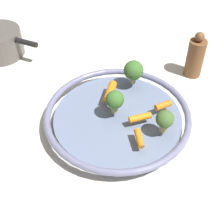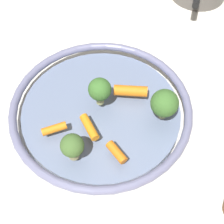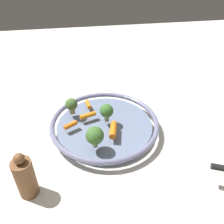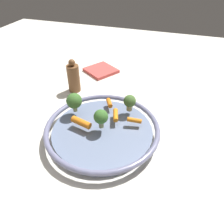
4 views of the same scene
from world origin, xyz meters
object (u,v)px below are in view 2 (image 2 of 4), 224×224
object	(u,v)px
baby_carrot_back	(131,91)
baby_carrot_center	(54,129)
serving_bowl	(101,111)
baby_carrot_right	(117,152)
broccoli_floret_edge	(164,103)
baby_carrot_left	(89,127)
broccoli_floret_small	(100,90)
broccoli_floret_mid	(72,146)

from	to	relation	value
baby_carrot_back	baby_carrot_center	world-z (taller)	baby_carrot_back
serving_bowl	baby_carrot_right	world-z (taller)	baby_carrot_right
baby_carrot_right	broccoli_floret_edge	distance (m)	0.12
baby_carrot_right	broccoli_floret_edge	size ratio (longest dim) A/B	0.65
baby_carrot_left	baby_carrot_center	world-z (taller)	same
broccoli_floret_edge	broccoli_floret_small	distance (m)	0.12
baby_carrot_left	broccoli_floret_mid	size ratio (longest dim) A/B	0.95
baby_carrot_left	baby_carrot_center	bearing A→B (deg)	-5.56
baby_carrot_right	baby_carrot_left	bearing A→B (deg)	-54.77
serving_bowl	broccoli_floret_edge	bearing A→B (deg)	159.32
baby_carrot_center	baby_carrot_back	bearing A→B (deg)	-157.10
serving_bowl	broccoli_floret_edge	size ratio (longest dim) A/B	5.40
serving_bowl	baby_carrot_left	size ratio (longest dim) A/B	6.64
serving_bowl	broccoli_floret_edge	world-z (taller)	broccoli_floret_edge
baby_carrot_center	broccoli_floret_edge	bearing A→B (deg)	-178.90
broccoli_floret_edge	baby_carrot_back	bearing A→B (deg)	-50.54
baby_carrot_left	broccoli_floret_edge	distance (m)	0.14
serving_bowl	broccoli_floret_small	distance (m)	0.06
broccoli_floret_mid	broccoli_floret_edge	bearing A→B (deg)	-160.44
baby_carrot_center	baby_carrot_right	size ratio (longest dim) A/B	1.06
baby_carrot_center	broccoli_floret_mid	distance (m)	0.07
baby_carrot_back	broccoli_floret_small	size ratio (longest dim) A/B	1.06
baby_carrot_back	baby_carrot_left	bearing A→B (deg)	38.45
serving_bowl	baby_carrot_center	distance (m)	0.10
serving_bowl	baby_carrot_back	size ratio (longest dim) A/B	5.48
broccoli_floret_small	broccoli_floret_mid	bearing A→B (deg)	60.91
serving_bowl	broccoli_floret_small	world-z (taller)	broccoli_floret_small
baby_carrot_back	broccoli_floret_mid	distance (m)	0.17
baby_carrot_left	baby_carrot_center	xyz separation A→B (m)	(0.06, -0.01, -0.00)
serving_bowl	broccoli_floret_edge	distance (m)	0.13
serving_bowl	baby_carrot_right	bearing A→B (deg)	97.19
baby_carrot_left	broccoli_floret_small	world-z (taller)	broccoli_floret_small
baby_carrot_right	broccoli_floret_mid	size ratio (longest dim) A/B	0.76
broccoli_floret_edge	broccoli_floret_small	size ratio (longest dim) A/B	1.08
baby_carrot_back	broccoli_floret_edge	bearing A→B (deg)	129.46
baby_carrot_center	broccoli_floret_edge	xyz separation A→B (m)	(-0.20, -0.00, 0.03)
baby_carrot_left	broccoli_floret_mid	world-z (taller)	broccoli_floret_mid
baby_carrot_left	baby_carrot_right	bearing A→B (deg)	125.23
baby_carrot_left	broccoli_floret_small	xyz separation A→B (m)	(-0.03, -0.06, 0.03)
baby_carrot_center	broccoli_floret_edge	distance (m)	0.20
baby_carrot_center	broccoli_floret_small	xyz separation A→B (m)	(-0.09, -0.05, 0.03)
serving_bowl	baby_carrot_right	xyz separation A→B (m)	(-0.01, 0.11, 0.03)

